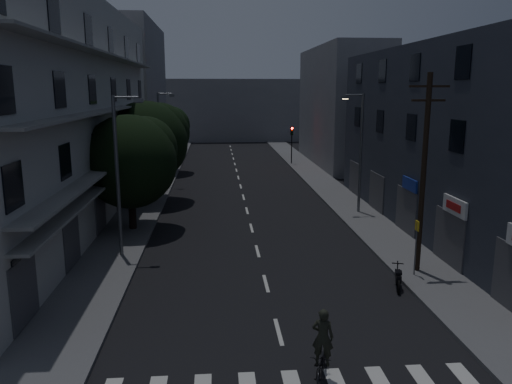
{
  "coord_description": "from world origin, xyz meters",
  "views": [
    {
      "loc": [
        -2.1,
        -14.18,
        8.43
      ],
      "look_at": [
        0.0,
        12.0,
        3.0
      ],
      "focal_mm": 35.0,
      "sensor_mm": 36.0,
      "label": 1
    }
  ],
  "objects": [
    {
      "name": "street_lamp_right",
      "position": [
        7.5,
        18.58,
        4.6
      ],
      "size": [
        1.51,
        0.25,
        8.0
      ],
      "color": "slate",
      "rests_on": "sidewalk_right"
    },
    {
      "name": "traffic_signal_far_right",
      "position": [
        6.4,
        41.41,
        3.1
      ],
      "size": [
        0.28,
        0.37,
        4.1
      ],
      "color": "black",
      "rests_on": "sidewalk_right"
    },
    {
      "name": "building_far_end",
      "position": [
        0.0,
        70.0,
        5.0
      ],
      "size": [
        24.0,
        8.0,
        10.0
      ],
      "primitive_type": "cube",
      "color": "slate",
      "rests_on": "ground"
    },
    {
      "name": "lane_markings",
      "position": [
        0.0,
        31.25,
        0.01
      ],
      "size": [
        0.15,
        60.5,
        0.01
      ],
      "color": "beige",
      "rests_on": "ground"
    },
    {
      "name": "building_right",
      "position": [
        11.99,
        14.0,
        5.5
      ],
      "size": [
        6.19,
        28.0,
        11.0
      ],
      "color": "#2A2E39",
      "rests_on": "ground"
    },
    {
      "name": "bus_stop_sign",
      "position": [
        6.79,
        6.64,
        1.89
      ],
      "size": [
        0.06,
        0.35,
        2.52
      ],
      "color": "#595B60",
      "rests_on": "sidewalk_right"
    },
    {
      "name": "motorcycle",
      "position": [
        5.61,
        5.49,
        0.43
      ],
      "size": [
        0.69,
        1.64,
        1.08
      ],
      "rotation": [
        0.0,
        0.0,
        -0.29
      ],
      "color": "black",
      "rests_on": "ground"
    },
    {
      "name": "cyclist",
      "position": [
        0.92,
        -0.98,
        0.75
      ],
      "size": [
        1.15,
        1.85,
        2.21
      ],
      "rotation": [
        0.0,
        0.0,
        -0.33
      ],
      "color": "black",
      "rests_on": "ground"
    },
    {
      "name": "traffic_signal_far_left",
      "position": [
        -6.59,
        39.03,
        3.1
      ],
      "size": [
        0.28,
        0.37,
        4.1
      ],
      "color": "black",
      "rests_on": "sidewalk_left"
    },
    {
      "name": "tree_far",
      "position": [
        -7.39,
        36.59,
        4.37
      ],
      "size": [
        5.44,
        5.44,
        6.73
      ],
      "color": "black",
      "rests_on": "sidewalk_left"
    },
    {
      "name": "street_lamp_left_near",
      "position": [
        -6.87,
        10.54,
        4.6
      ],
      "size": [
        1.51,
        0.25,
        8.0
      ],
      "color": "slate",
      "rests_on": "sidewalk_left"
    },
    {
      "name": "building_left",
      "position": [
        -11.98,
        18.0,
        6.99
      ],
      "size": [
        7.0,
        36.0,
        14.0
      ],
      "color": "#AEAEA9",
      "rests_on": "ground"
    },
    {
      "name": "street_lamp_left_far",
      "position": [
        -6.89,
        29.72,
        4.6
      ],
      "size": [
        1.51,
        0.25,
        8.0
      ],
      "color": "slate",
      "rests_on": "sidewalk_left"
    },
    {
      "name": "ground",
      "position": [
        0.0,
        25.0,
        0.0
      ],
      "size": [
        160.0,
        160.0,
        0.0
      ],
      "primitive_type": "plane",
      "color": "black",
      "rests_on": "ground"
    },
    {
      "name": "sidewalk_left",
      "position": [
        -7.5,
        25.0,
        0.07
      ],
      "size": [
        3.0,
        90.0,
        0.15
      ],
      "primitive_type": "cube",
      "color": "#565659",
      "rests_on": "ground"
    },
    {
      "name": "tree_near",
      "position": [
        -7.15,
        15.57,
        4.44
      ],
      "size": [
        5.56,
        5.56,
        6.85
      ],
      "color": "black",
      "rests_on": "sidewalk_left"
    },
    {
      "name": "tree_mid",
      "position": [
        -7.17,
        23.31,
        4.81
      ],
      "size": [
        6.07,
        6.07,
        7.46
      ],
      "color": "black",
      "rests_on": "sidewalk_left"
    },
    {
      "name": "building_far_left",
      "position": [
        -12.0,
        48.0,
        8.0
      ],
      "size": [
        6.0,
        20.0,
        16.0
      ],
      "primitive_type": "cube",
      "color": "slate",
      "rests_on": "ground"
    },
    {
      "name": "sidewalk_right",
      "position": [
        7.5,
        25.0,
        0.07
      ],
      "size": [
        3.0,
        90.0,
        0.15
      ],
      "primitive_type": "cube",
      "color": "#565659",
      "rests_on": "ground"
    },
    {
      "name": "building_far_right",
      "position": [
        12.0,
        42.0,
        6.5
      ],
      "size": [
        6.0,
        20.0,
        13.0
      ],
      "primitive_type": "cube",
      "color": "slate",
      "rests_on": "ground"
    },
    {
      "name": "utility_pole",
      "position": [
        7.16,
        7.22,
        4.87
      ],
      "size": [
        1.8,
        0.24,
        9.0
      ],
      "color": "black",
      "rests_on": "sidewalk_right"
    }
  ]
}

